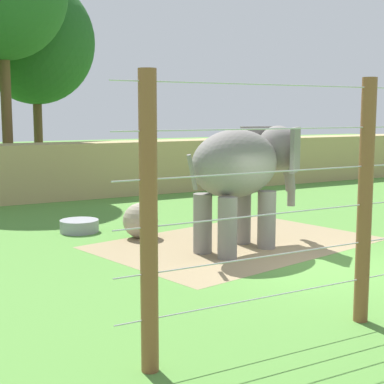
# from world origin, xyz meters

# --- Properties ---
(ground_plane) EXTENTS (120.00, 120.00, 0.00)m
(ground_plane) POSITION_xyz_m (0.00, 0.00, 0.00)
(ground_plane) COLOR #518938
(dirt_patch) EXTENTS (7.81, 6.09, 0.01)m
(dirt_patch) POSITION_xyz_m (-0.28, 2.85, 0.00)
(dirt_patch) COLOR #937F5B
(dirt_patch) RESTS_ON ground
(embankment_wall) EXTENTS (36.00, 1.80, 2.19)m
(embankment_wall) POSITION_xyz_m (0.00, 12.96, 1.10)
(embankment_wall) COLOR tan
(embankment_wall) RESTS_ON ground
(elephant) EXTENTS (4.00, 2.22, 3.05)m
(elephant) POSITION_xyz_m (-0.47, 2.27, 2.02)
(elephant) COLOR gray
(elephant) RESTS_ON ground
(enrichment_ball) EXTENTS (0.96, 0.96, 0.96)m
(enrichment_ball) POSITION_xyz_m (-2.20, 4.66, 0.48)
(enrichment_ball) COLOR gray
(enrichment_ball) RESTS_ON ground
(water_tub) EXTENTS (1.10, 1.10, 0.35)m
(water_tub) POSITION_xyz_m (-3.40, 6.23, 0.18)
(water_tub) COLOR gray
(water_tub) RESTS_ON ground
(tree_right_of_centre) EXTENTS (5.86, 5.86, 9.94)m
(tree_right_of_centre) POSITION_xyz_m (-0.86, 20.01, 6.84)
(tree_right_of_centre) COLOR brown
(tree_right_of_centre) RESTS_ON ground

